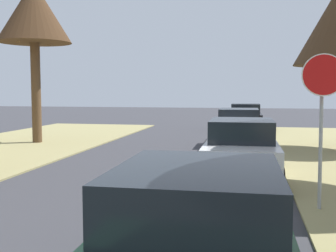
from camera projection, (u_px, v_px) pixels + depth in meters
The scene contains 6 objects.
stop_sign_far at pixel (323, 97), 7.76m from camera, with size 0.81×0.23×2.97m.
street_tree_left_far at pixel (34, 14), 17.79m from camera, with size 3.17×3.17×7.00m.
parked_sedan_green at pixel (199, 243), 4.32m from camera, with size 1.99×4.42×1.57m.
parked_sedan_white at pixel (241, 151), 10.98m from camera, with size 1.99×4.42×1.57m.
parked_sedan_silver at pixel (239, 128), 17.54m from camera, with size 1.99×4.42×1.57m.
parked_sedan_black at pixel (245, 118), 24.30m from camera, with size 1.99×4.42×1.57m.
Camera 1 is at (2.64, 3.40, 2.32)m, focal length 44.03 mm.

